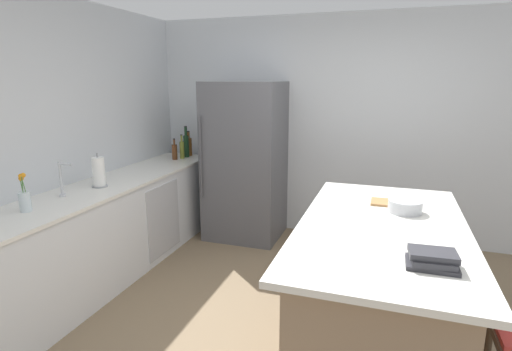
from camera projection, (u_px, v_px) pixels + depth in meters
ground_plane at (313, 342)px, 2.93m from camera, size 7.20×7.20×0.00m
wall_rear at (353, 129)px, 4.70m from camera, size 6.00×0.10×2.60m
wall_left at (30, 149)px, 3.39m from camera, size 0.10×6.00×2.60m
counter_run_left at (114, 227)px, 3.94m from camera, size 0.66×3.21×0.91m
kitchen_island at (378, 284)px, 2.82m from camera, size 1.09×2.05×0.91m
refrigerator at (245, 161)px, 4.77m from camera, size 0.86×0.78×1.85m
sink_faucet at (62, 179)px, 3.33m from camera, size 0.15×0.05×0.30m
flower_vase at (25, 199)px, 2.96m from camera, size 0.08×0.08×0.29m
paper_towel_roll at (99, 172)px, 3.65m from camera, size 0.14×0.14×0.31m
whiskey_bottle at (189, 146)px, 5.17m from camera, size 0.08×0.08×0.32m
wine_bottle at (186, 145)px, 5.07m from camera, size 0.07×0.07×0.39m
olive_oil_bottle at (182, 149)px, 4.98m from camera, size 0.06×0.06×0.30m
syrup_bottle at (175, 152)px, 4.92m from camera, size 0.07×0.07×0.26m
cookbook_stack at (432, 259)px, 2.09m from camera, size 0.26×0.20×0.09m
mixing_bowl at (405, 206)px, 2.95m from camera, size 0.24×0.24×0.09m
cutting_board at (390, 203)px, 3.15m from camera, size 0.29×0.20×0.02m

